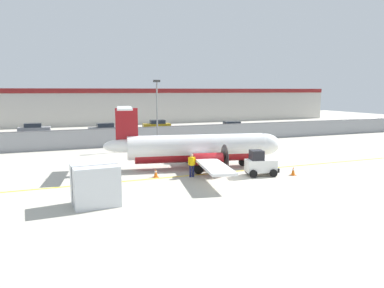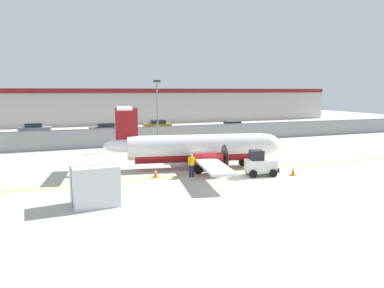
# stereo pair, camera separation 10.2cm
# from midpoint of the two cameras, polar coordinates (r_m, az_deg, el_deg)

# --- Properties ---
(ground_plane) EXTENTS (140.00, 140.00, 0.01)m
(ground_plane) POSITION_cam_midpoint_polar(r_m,az_deg,el_deg) (28.40, 3.84, -4.42)
(ground_plane) COLOR #B7B2A3
(perimeter_fence) EXTENTS (98.00, 0.10, 2.10)m
(perimeter_fence) POSITION_cam_midpoint_polar(r_m,az_deg,el_deg) (43.01, -5.39, 1.38)
(perimeter_fence) COLOR gray
(perimeter_fence) RESTS_ON ground
(parking_lot_strip) EXTENTS (98.00, 17.00, 0.12)m
(parking_lot_strip) POSITION_cam_midpoint_polar(r_m,az_deg,el_deg) (54.19, -8.82, 1.60)
(parking_lot_strip) COLOR #38383A
(parking_lot_strip) RESTS_ON ground
(background_building) EXTENTS (91.00, 8.10, 6.50)m
(background_building) POSITION_cam_midpoint_polar(r_m,az_deg,el_deg) (72.04, -12.21, 5.68)
(background_building) COLOR beige
(background_building) RESTS_ON ground
(commuter_airplane) EXTENTS (14.36, 16.02, 4.92)m
(commuter_airplane) POSITION_cam_midpoint_polar(r_m,az_deg,el_deg) (30.02, 1.09, -0.61)
(commuter_airplane) COLOR white
(commuter_airplane) RESTS_ON ground
(baggage_tug) EXTENTS (2.52, 1.83, 1.88)m
(baggage_tug) POSITION_cam_midpoint_polar(r_m,az_deg,el_deg) (27.80, 10.26, -3.02)
(baggage_tug) COLOR silver
(baggage_tug) RESTS_ON ground
(ground_crew_worker) EXTENTS (0.54, 0.35, 1.70)m
(ground_crew_worker) POSITION_cam_midpoint_polar(r_m,az_deg,el_deg) (26.87, -0.14, -3.06)
(ground_crew_worker) COLOR #191E4C
(ground_crew_worker) RESTS_ON ground
(cargo_container) EXTENTS (2.49, 2.11, 2.20)m
(cargo_container) POSITION_cam_midpoint_polar(r_m,az_deg,el_deg) (21.08, -14.65, -6.08)
(cargo_container) COLOR silver
(cargo_container) RESTS_ON ground
(traffic_cone_near_left) EXTENTS (0.36, 0.36, 0.64)m
(traffic_cone_near_left) POSITION_cam_midpoint_polar(r_m,az_deg,el_deg) (28.52, 15.07, -4.00)
(traffic_cone_near_left) COLOR orange
(traffic_cone_near_left) RESTS_ON ground
(traffic_cone_near_right) EXTENTS (0.36, 0.36, 0.64)m
(traffic_cone_near_right) POSITION_cam_midpoint_polar(r_m,az_deg,el_deg) (32.49, 1.74, -2.24)
(traffic_cone_near_right) COLOR orange
(traffic_cone_near_right) RESTS_ON ground
(traffic_cone_far_left) EXTENTS (0.36, 0.36, 0.64)m
(traffic_cone_far_left) POSITION_cam_midpoint_polar(r_m,az_deg,el_deg) (30.92, 10.38, -2.92)
(traffic_cone_far_left) COLOR orange
(traffic_cone_far_left) RESTS_ON ground
(traffic_cone_far_right) EXTENTS (0.36, 0.36, 0.64)m
(traffic_cone_far_right) POSITION_cam_midpoint_polar(r_m,az_deg,el_deg) (27.04, -5.64, -4.42)
(traffic_cone_far_right) COLOR orange
(traffic_cone_far_right) RESTS_ON ground
(parked_car_0) EXTENTS (4.31, 2.23, 1.58)m
(parked_car_0) POSITION_cam_midpoint_polar(r_m,az_deg,el_deg) (56.12, -22.98, 2.12)
(parked_car_0) COLOR gray
(parked_car_0) RESTS_ON parking_lot_strip
(parked_car_1) EXTENTS (4.20, 2.00, 1.58)m
(parked_car_1) POSITION_cam_midpoint_polar(r_m,az_deg,el_deg) (53.31, -13.25, 2.27)
(parked_car_1) COLOR slate
(parked_car_1) RESTS_ON parking_lot_strip
(parked_car_2) EXTENTS (4.35, 2.32, 1.58)m
(parked_car_2) POSITION_cam_midpoint_polar(r_m,az_deg,el_deg) (57.61, -5.44, 2.88)
(parked_car_2) COLOR #B28C19
(parked_car_2) RESTS_ON parking_lot_strip
(parked_car_3) EXTENTS (4.29, 2.19, 1.58)m
(parked_car_3) POSITION_cam_midpoint_polar(r_m,az_deg,el_deg) (55.16, 5.91, 2.64)
(parked_car_3) COLOR black
(parked_car_3) RESTS_ON parking_lot_strip
(apron_light_pole) EXTENTS (0.70, 0.30, 7.27)m
(apron_light_pole) POSITION_cam_midpoint_polar(r_m,az_deg,el_deg) (39.73, -5.42, 5.42)
(apron_light_pole) COLOR slate
(apron_light_pole) RESTS_ON ground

